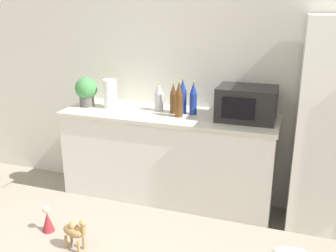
% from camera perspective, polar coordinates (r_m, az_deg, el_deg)
% --- Properties ---
extents(wall_back, '(8.00, 0.06, 2.55)m').
position_cam_1_polar(wall_back, '(3.46, 9.75, 8.21)').
color(wall_back, silver).
rests_on(wall_back, ground_plane).
extents(back_counter, '(1.93, 0.63, 0.93)m').
position_cam_1_polar(back_counter, '(3.49, 0.10, -5.32)').
color(back_counter, white).
rests_on(back_counter, ground_plane).
extents(potted_plant, '(0.21, 0.21, 0.28)m').
position_cam_1_polar(potted_plant, '(3.62, -12.34, 5.33)').
color(potted_plant, '#595451').
rests_on(potted_plant, back_counter).
extents(paper_towel_roll, '(0.12, 0.12, 0.27)m').
position_cam_1_polar(paper_towel_roll, '(3.53, -8.81, 4.89)').
color(paper_towel_roll, white).
rests_on(paper_towel_roll, back_counter).
extents(microwave, '(0.48, 0.37, 0.28)m').
position_cam_1_polar(microwave, '(3.18, 11.90, 3.38)').
color(microwave, black).
rests_on(microwave, back_counter).
extents(back_bottle_0, '(0.08, 0.08, 0.26)m').
position_cam_1_polar(back_bottle_0, '(3.40, -1.39, 4.37)').
color(back_bottle_0, '#B2B7BC').
rests_on(back_bottle_0, back_counter).
extents(back_bottle_1, '(0.06, 0.06, 0.28)m').
position_cam_1_polar(back_bottle_1, '(3.31, 0.81, 4.20)').
color(back_bottle_1, brown).
rests_on(back_bottle_1, back_counter).
extents(back_bottle_2, '(0.06, 0.06, 0.30)m').
position_cam_1_polar(back_bottle_2, '(3.28, 3.88, 4.20)').
color(back_bottle_2, navy).
rests_on(back_bottle_2, back_counter).
extents(back_bottle_3, '(0.07, 0.07, 0.31)m').
position_cam_1_polar(back_bottle_3, '(3.20, 1.67, 4.03)').
color(back_bottle_3, brown).
rests_on(back_bottle_3, back_counter).
extents(back_bottle_4, '(0.07, 0.07, 0.32)m').
position_cam_1_polar(back_bottle_4, '(3.30, 2.25, 4.51)').
color(back_bottle_4, navy).
rests_on(back_bottle_4, back_counter).
extents(camel_figurine, '(0.11, 0.07, 0.14)m').
position_cam_1_polar(camel_figurine, '(1.48, -14.01, -15.17)').
color(camel_figurine, '#A87F4C').
rests_on(camel_figurine, bar_counter).
extents(wise_man_figurine_blue, '(0.05, 0.05, 0.11)m').
position_cam_1_polar(wise_man_figurine_blue, '(1.63, -17.87, -13.50)').
color(wise_man_figurine_blue, maroon).
rests_on(wise_man_figurine_blue, bar_counter).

